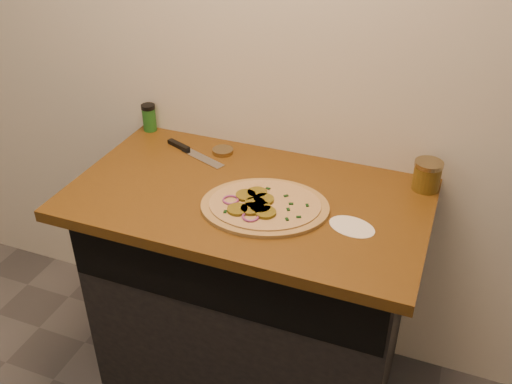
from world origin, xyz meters
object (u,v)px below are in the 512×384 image
at_px(pizza, 263,206).
at_px(spice_shaker, 149,117).
at_px(salsa_jar, 427,175).
at_px(chefs_knife, 190,151).

bearing_deg(pizza, spice_shaker, 149.72).
distance_m(pizza, salsa_jar, 0.57).
height_order(salsa_jar, spice_shaker, spice_shaker).
xyz_separation_m(pizza, chefs_knife, (-0.39, 0.25, -0.00)).
height_order(pizza, spice_shaker, spice_shaker).
xyz_separation_m(pizza, salsa_jar, (0.47, 0.31, 0.04)).
xyz_separation_m(chefs_knife, spice_shaker, (-0.24, 0.11, 0.05)).
distance_m(pizza, spice_shaker, 0.73).
bearing_deg(salsa_jar, spice_shaker, 177.08).
bearing_deg(pizza, salsa_jar, 33.57).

